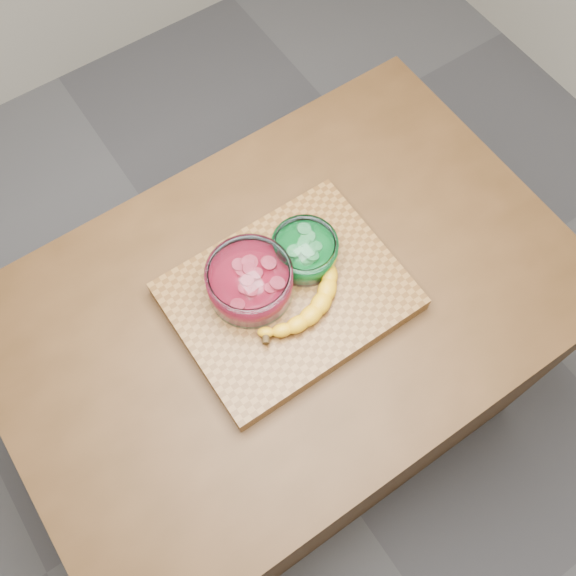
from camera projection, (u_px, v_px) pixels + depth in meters
ground at (288, 411)px, 2.13m from camera, size 3.50×3.50×0.00m
counter at (288, 369)px, 1.72m from camera, size 1.20×0.80×0.90m
cutting_board at (288, 296)px, 1.30m from camera, size 0.45×0.35×0.04m
bowl_red at (250, 282)px, 1.24m from camera, size 0.17×0.17×0.08m
bowl_green at (305, 251)px, 1.28m from camera, size 0.13×0.13×0.06m
banana at (298, 293)px, 1.26m from camera, size 0.26×0.17×0.04m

